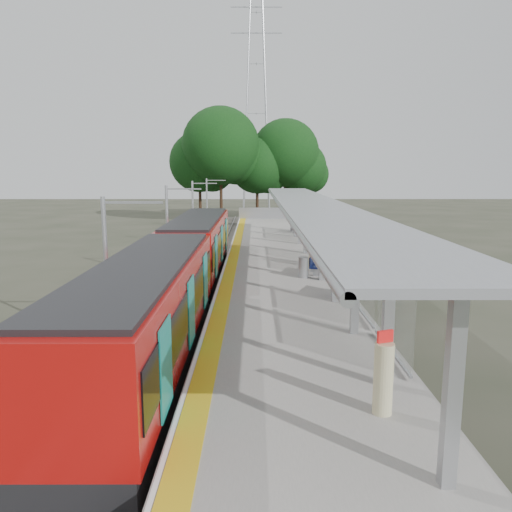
{
  "coord_description": "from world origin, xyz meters",
  "views": [
    {
      "loc": [
        -1.23,
        -9.65,
        6.27
      ],
      "look_at": [
        -1.19,
        13.3,
        2.3
      ],
      "focal_mm": 35.0,
      "sensor_mm": 36.0,
      "label": 1
    }
  ],
  "objects_px": {
    "train": "(181,267)",
    "litter_bin": "(303,268)",
    "bench_mid": "(314,264)",
    "info_pillar_near": "(383,378)",
    "info_pillar_far": "(313,252)",
    "bench_near": "(347,283)",
    "bench_far": "(300,225)"
  },
  "relations": [
    {
      "from": "train",
      "to": "litter_bin",
      "type": "bearing_deg",
      "value": 25.62
    },
    {
      "from": "litter_bin",
      "to": "bench_mid",
      "type": "bearing_deg",
      "value": 53.95
    },
    {
      "from": "info_pillar_near",
      "to": "info_pillar_far",
      "type": "distance_m",
      "value": 16.81
    },
    {
      "from": "bench_near",
      "to": "bench_mid",
      "type": "bearing_deg",
      "value": 121.03
    },
    {
      "from": "bench_near",
      "to": "bench_far",
      "type": "bearing_deg",
      "value": 111.43
    },
    {
      "from": "train",
      "to": "bench_mid",
      "type": "relative_size",
      "value": 18.75
    },
    {
      "from": "info_pillar_near",
      "to": "info_pillar_far",
      "type": "relative_size",
      "value": 0.97
    },
    {
      "from": "bench_far",
      "to": "info_pillar_near",
      "type": "distance_m",
      "value": 32.15
    },
    {
      "from": "bench_mid",
      "to": "litter_bin",
      "type": "distance_m",
      "value": 1.06
    },
    {
      "from": "train",
      "to": "info_pillar_near",
      "type": "relative_size",
      "value": 14.57
    },
    {
      "from": "bench_near",
      "to": "bench_mid",
      "type": "xyz_separation_m",
      "value": [
        -0.82,
        4.83,
        -0.11
      ]
    },
    {
      "from": "bench_mid",
      "to": "bench_far",
      "type": "distance_m",
      "value": 17.32
    },
    {
      "from": "bench_near",
      "to": "info_pillar_far",
      "type": "xyz_separation_m",
      "value": [
        -0.66,
        6.81,
        0.22
      ]
    },
    {
      "from": "bench_near",
      "to": "litter_bin",
      "type": "relative_size",
      "value": 1.75
    },
    {
      "from": "train",
      "to": "info_pillar_far",
      "type": "bearing_deg",
      "value": 40.78
    },
    {
      "from": "train",
      "to": "litter_bin",
      "type": "xyz_separation_m",
      "value": [
        5.66,
        2.71,
        -0.54
      ]
    },
    {
      "from": "bench_near",
      "to": "info_pillar_far",
      "type": "relative_size",
      "value": 0.92
    },
    {
      "from": "train",
      "to": "litter_bin",
      "type": "height_order",
      "value": "train"
    },
    {
      "from": "train",
      "to": "bench_near",
      "type": "bearing_deg",
      "value": -10.04
    },
    {
      "from": "train",
      "to": "info_pillar_far",
      "type": "relative_size",
      "value": 14.19
    },
    {
      "from": "bench_mid",
      "to": "info_pillar_near",
      "type": "height_order",
      "value": "info_pillar_near"
    },
    {
      "from": "train",
      "to": "bench_far",
      "type": "relative_size",
      "value": 16.16
    },
    {
      "from": "bench_far",
      "to": "litter_bin",
      "type": "bearing_deg",
      "value": -91.72
    },
    {
      "from": "bench_mid",
      "to": "info_pillar_far",
      "type": "bearing_deg",
      "value": 101.49
    },
    {
      "from": "bench_near",
      "to": "info_pillar_near",
      "type": "relative_size",
      "value": 0.94
    },
    {
      "from": "litter_bin",
      "to": "info_pillar_near",
      "type": "bearing_deg",
      "value": -88.39
    },
    {
      "from": "bench_near",
      "to": "train",
      "type": "bearing_deg",
      "value": -168.6
    },
    {
      "from": "info_pillar_near",
      "to": "bench_far",
      "type": "bearing_deg",
      "value": 67.92
    },
    {
      "from": "bench_near",
      "to": "bench_mid",
      "type": "relative_size",
      "value": 1.21
    },
    {
      "from": "train",
      "to": "bench_near",
      "type": "height_order",
      "value": "train"
    },
    {
      "from": "litter_bin",
      "to": "train",
      "type": "bearing_deg",
      "value": -154.38
    },
    {
      "from": "info_pillar_far",
      "to": "bench_near",
      "type": "bearing_deg",
      "value": -79.61
    }
  ]
}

